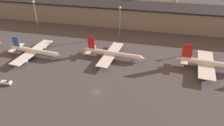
{
  "coord_description": "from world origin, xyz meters",
  "views": [
    {
      "loc": [
        26.65,
        -81.28,
        66.41
      ],
      "look_at": [
        3.01,
        19.4,
        6.0
      ],
      "focal_mm": 35.0,
      "sensor_mm": 36.0,
      "label": 1
    }
  ],
  "objects_px": {
    "airplane_1": "(34,51)",
    "service_vehicle_2": "(6,83)",
    "airplane_2": "(112,54)",
    "airplane_3": "(208,64)"
  },
  "relations": [
    {
      "from": "airplane_1",
      "to": "airplane_3",
      "type": "distance_m",
      "value": 105.31
    },
    {
      "from": "airplane_3",
      "to": "service_vehicle_2",
      "type": "distance_m",
      "value": 109.88
    },
    {
      "from": "airplane_1",
      "to": "service_vehicle_2",
      "type": "xyz_separation_m",
      "value": [
        2.57,
        -32.03,
        -1.59
      ]
    },
    {
      "from": "airplane_2",
      "to": "service_vehicle_2",
      "type": "height_order",
      "value": "airplane_2"
    },
    {
      "from": "airplane_1",
      "to": "service_vehicle_2",
      "type": "relative_size",
      "value": 7.13
    },
    {
      "from": "airplane_2",
      "to": "airplane_3",
      "type": "relative_size",
      "value": 1.08
    },
    {
      "from": "service_vehicle_2",
      "to": "airplane_2",
      "type": "bearing_deg",
      "value": 35.6
    },
    {
      "from": "airplane_2",
      "to": "airplane_3",
      "type": "distance_m",
      "value": 55.92
    },
    {
      "from": "airplane_3",
      "to": "service_vehicle_2",
      "type": "height_order",
      "value": "airplane_3"
    },
    {
      "from": "airplane_1",
      "to": "service_vehicle_2",
      "type": "distance_m",
      "value": 32.17
    }
  ]
}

